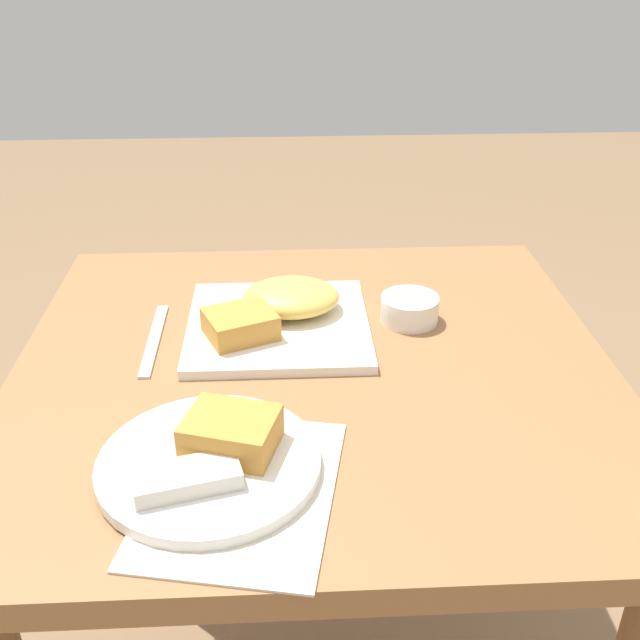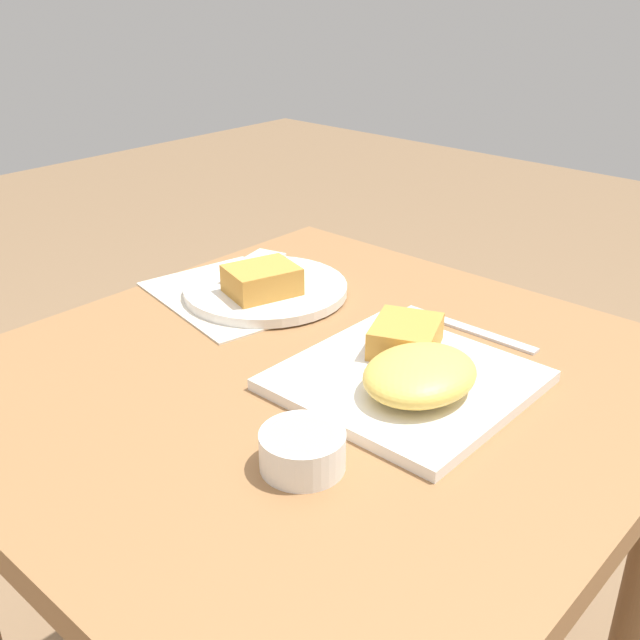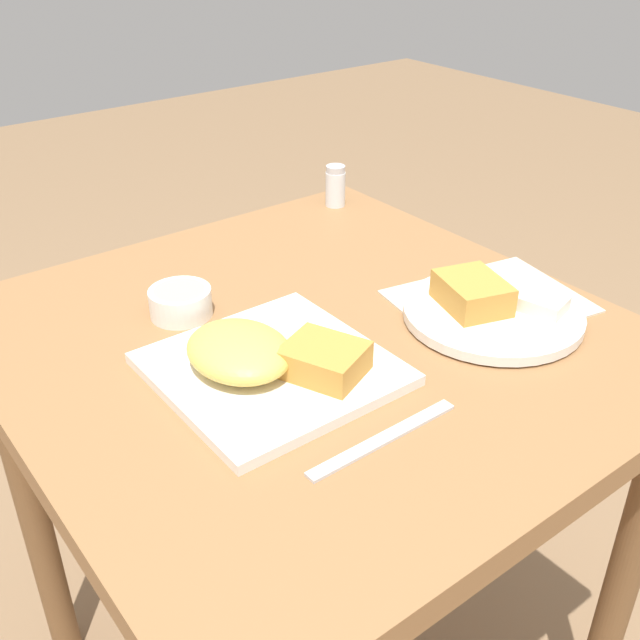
# 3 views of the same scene
# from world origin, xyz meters

# --- Properties ---
(dining_table) EXTENTS (0.80, 0.77, 0.74)m
(dining_table) POSITION_xyz_m (0.00, 0.00, 0.64)
(dining_table) COLOR olive
(dining_table) RESTS_ON ground_plane
(menu_card) EXTENTS (0.24, 0.28, 0.00)m
(menu_card) POSITION_xyz_m (0.09, 0.25, 0.75)
(menu_card) COLOR beige
(menu_card) RESTS_ON dining_table
(plate_square_near) EXTENTS (0.26, 0.26, 0.06)m
(plate_square_near) POSITION_xyz_m (0.05, -0.10, 0.77)
(plate_square_near) COLOR white
(plate_square_near) RESTS_ON dining_table
(plate_oval_far) EXTENTS (0.24, 0.24, 0.05)m
(plate_oval_far) POSITION_xyz_m (0.12, 0.21, 0.76)
(plate_oval_far) COLOR white
(plate_oval_far) RESTS_ON menu_card
(sauce_ramekin) EXTENTS (0.08, 0.08, 0.04)m
(sauce_ramekin) POSITION_xyz_m (-0.15, -0.11, 0.77)
(sauce_ramekin) COLOR white
(sauce_ramekin) RESTS_ON dining_table
(salt_shaker) EXTENTS (0.04, 0.04, 0.07)m
(salt_shaker) POSITION_xyz_m (-0.33, 0.31, 0.78)
(salt_shaker) COLOR white
(salt_shaker) RESTS_ON dining_table
(butter_knife) EXTENTS (0.02, 0.20, 0.00)m
(butter_knife) POSITION_xyz_m (0.22, -0.07, 0.75)
(butter_knife) COLOR silver
(butter_knife) RESTS_ON dining_table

